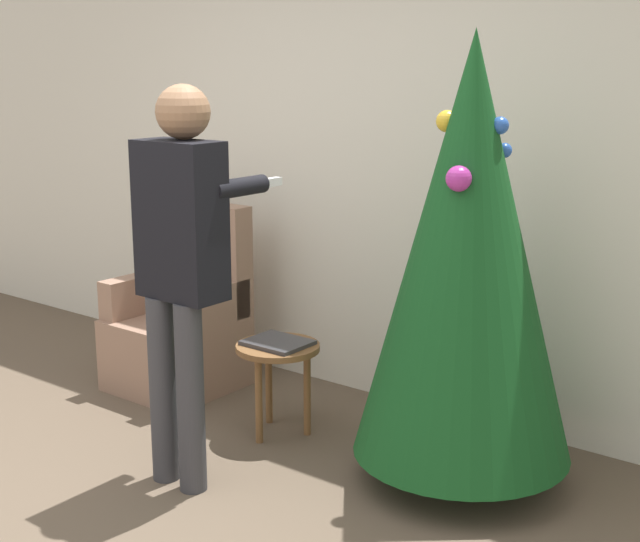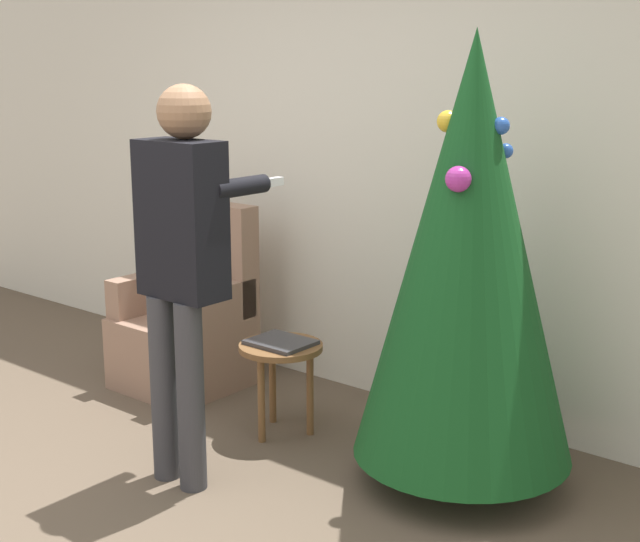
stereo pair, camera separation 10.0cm
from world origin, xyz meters
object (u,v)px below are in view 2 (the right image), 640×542
(armchair, at_px, (189,324))
(side_stool, at_px, (281,358))
(christmas_tree, at_px, (469,251))
(person_standing, at_px, (182,251))

(armchair, bearing_deg, side_stool, -12.44)
(christmas_tree, relative_size, armchair, 1.88)
(person_standing, bearing_deg, armchair, 137.30)
(christmas_tree, xyz_separation_m, side_stool, (-0.98, -0.10, -0.66))
(person_standing, bearing_deg, side_stool, 91.30)
(christmas_tree, bearing_deg, armchair, 176.96)
(christmas_tree, height_order, armchair, christmas_tree)
(armchair, distance_m, person_standing, 1.41)
(armchair, height_order, side_stool, armchair)
(christmas_tree, distance_m, side_stool, 1.19)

